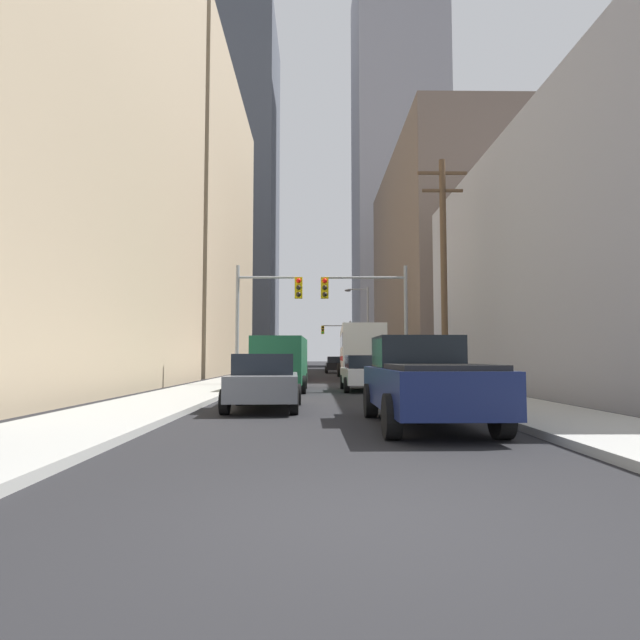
% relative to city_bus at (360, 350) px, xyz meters
% --- Properties ---
extents(ground_plane, '(400.00, 400.00, 0.00)m').
position_rel_city_bus_xyz_m(ground_plane, '(-2.70, -31.14, -1.93)').
color(ground_plane, black).
extents(sidewalk_left, '(2.92, 160.00, 0.15)m').
position_rel_city_bus_xyz_m(sidewalk_left, '(-7.74, 18.86, -1.85)').
color(sidewalk_left, '#9E9E99').
rests_on(sidewalk_left, ground).
extents(sidewalk_right, '(2.92, 160.00, 0.15)m').
position_rel_city_bus_xyz_m(sidewalk_right, '(2.33, 18.86, -1.85)').
color(sidewalk_right, '#9E9E99').
rests_on(sidewalk_right, ground).
extents(city_bus, '(2.92, 11.58, 3.40)m').
position_rel_city_bus_xyz_m(city_bus, '(0.00, 0.00, 0.00)').
color(city_bus, silver).
rests_on(city_bus, ground).
extents(pickup_truck_navy, '(2.20, 5.42, 1.90)m').
position_rel_city_bus_xyz_m(pickup_truck_navy, '(-0.80, -24.59, -1.00)').
color(pickup_truck_navy, '#141E4C').
rests_on(pickup_truck_navy, ground).
extents(cargo_van_green, '(2.16, 5.27, 2.26)m').
position_rel_city_bus_xyz_m(cargo_van_green, '(-4.49, -12.96, -0.64)').
color(cargo_van_green, '#195938').
rests_on(cargo_van_green, ground).
extents(sedan_grey, '(1.95, 4.26, 1.52)m').
position_rel_city_bus_xyz_m(sedan_grey, '(-4.46, -21.03, -1.16)').
color(sedan_grey, slate).
rests_on(sedan_grey, ground).
extents(sedan_white, '(1.95, 4.24, 1.52)m').
position_rel_city_bus_xyz_m(sedan_white, '(-0.91, -12.75, -1.16)').
color(sedan_white, white).
rests_on(sedan_white, ground).
extents(sedan_red, '(1.95, 4.21, 1.52)m').
position_rel_city_bus_xyz_m(sedan_red, '(-4.55, -1.23, -1.16)').
color(sedan_red, maroon).
rests_on(sedan_red, ground).
extents(sedan_maroon, '(1.96, 4.27, 1.52)m').
position_rel_city_bus_xyz_m(sedan_maroon, '(-4.57, 5.29, -1.16)').
color(sedan_maroon, maroon).
rests_on(sedan_maroon, ground).
extents(sedan_black, '(1.95, 4.20, 1.52)m').
position_rel_city_bus_xyz_m(sedan_black, '(-1.05, 13.69, -1.16)').
color(sedan_black, black).
rests_on(sedan_black, ground).
extents(traffic_signal_near_left, '(3.30, 0.44, 6.00)m').
position_rel_city_bus_xyz_m(traffic_signal_near_left, '(-5.49, -9.41, 2.09)').
color(traffic_signal_near_left, gray).
rests_on(traffic_signal_near_left, ground).
extents(traffic_signal_near_right, '(4.31, 0.44, 6.00)m').
position_rel_city_bus_xyz_m(traffic_signal_near_right, '(-0.38, -9.41, 2.14)').
color(traffic_signal_near_right, gray).
rests_on(traffic_signal_near_right, ground).
extents(traffic_signal_far_right, '(3.70, 0.44, 6.00)m').
position_rel_city_bus_xyz_m(traffic_signal_far_right, '(-0.10, 30.93, 2.11)').
color(traffic_signal_far_right, gray).
rests_on(traffic_signal_far_right, ground).
extents(utility_pole_right, '(2.20, 0.28, 10.23)m').
position_rel_city_bus_xyz_m(utility_pole_right, '(2.62, -12.53, 3.47)').
color(utility_pole_right, brown).
rests_on(utility_pole_right, ground).
extents(street_lamp_right, '(2.08, 0.32, 7.50)m').
position_rel_city_bus_xyz_m(street_lamp_right, '(1.26, 10.06, 2.58)').
color(street_lamp_right, gray).
rests_on(street_lamp_right, ground).
extents(building_left_mid_office, '(24.75, 26.72, 27.08)m').
position_rel_city_bus_xyz_m(building_left_mid_office, '(-22.61, 13.10, 11.61)').
color(building_left_mid_office, tan).
rests_on(building_left_mid_office, ground).
extents(building_left_far_tower, '(14.29, 21.67, 62.79)m').
position_rel_city_bus_xyz_m(building_left_far_tower, '(-17.17, 60.58, 29.46)').
color(building_left_far_tower, '#4C515B').
rests_on(building_left_far_tower, ground).
extents(building_right_mid_block, '(15.19, 29.98, 21.82)m').
position_rel_city_bus_xyz_m(building_right_mid_block, '(12.41, 18.74, 8.98)').
color(building_right_mid_block, '#66564C').
rests_on(building_right_mid_block, ground).
extents(building_right_far_highrise, '(14.88, 18.26, 69.04)m').
position_rel_city_bus_xyz_m(building_right_far_highrise, '(11.56, 55.30, 32.59)').
color(building_right_far_highrise, '#93939E').
rests_on(building_right_far_highrise, ground).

